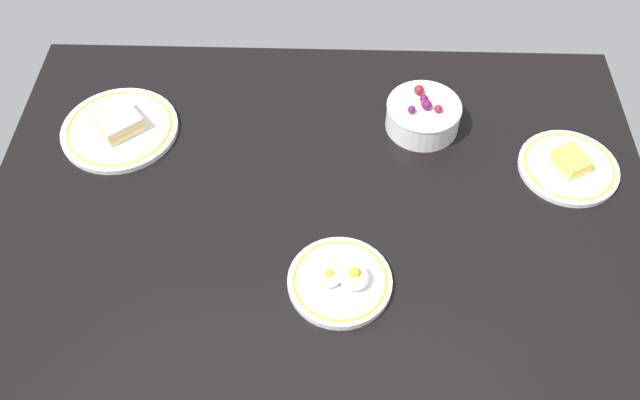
% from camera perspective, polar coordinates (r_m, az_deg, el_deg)
% --- Properties ---
extents(dining_table, '(1.21, 0.87, 0.04)m').
position_cam_1_polar(dining_table, '(1.26, -0.00, -1.13)').
color(dining_table, black).
rests_on(dining_table, ground).
extents(plate_sandwich, '(0.23, 0.23, 0.04)m').
position_cam_1_polar(plate_sandwich, '(1.42, -16.09, 5.72)').
color(plate_sandwich, white).
rests_on(plate_sandwich, dining_table).
extents(plate_eggs, '(0.17, 0.17, 0.05)m').
position_cam_1_polar(plate_eggs, '(1.15, 1.72, -6.59)').
color(plate_eggs, white).
rests_on(plate_eggs, dining_table).
extents(bowl_berries, '(0.14, 0.14, 0.07)m').
position_cam_1_polar(bowl_berries, '(1.37, 8.42, 6.92)').
color(bowl_berries, white).
rests_on(bowl_berries, dining_table).
extents(plate_cheese, '(0.18, 0.18, 0.04)m').
position_cam_1_polar(plate_cheese, '(1.38, 19.67, 2.62)').
color(plate_cheese, white).
rests_on(plate_cheese, dining_table).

